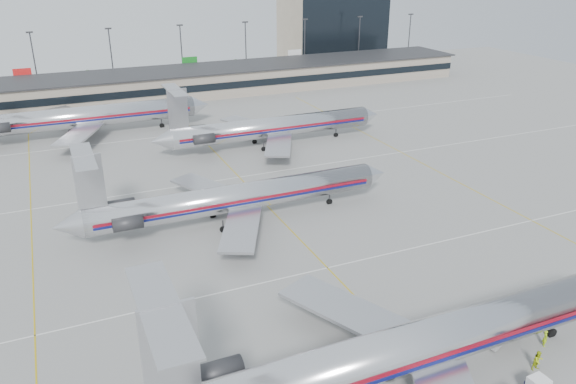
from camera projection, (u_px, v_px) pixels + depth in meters
ground at (375, 317)px, 53.77m from camera, size 260.00×260.00×0.00m
apron_markings at (327, 268)px, 62.20m from camera, size 160.00×0.15×0.02m
terminal at (160, 84)px, 135.19m from camera, size 162.00×17.00×6.25m
light_mast_row at (147, 53)px, 144.91m from camera, size 163.60×0.40×15.28m
distant_building at (332, 21)px, 179.70m from camera, size 30.00×20.00×25.00m
jet_foreground at (410, 348)px, 43.81m from camera, size 49.21×28.98×12.88m
jet_second_row at (231, 198)px, 71.59m from camera, size 44.44×26.17×11.63m
jet_third_row at (269, 127)px, 100.52m from camera, size 43.84×26.97×11.99m
jet_back_row at (81, 117)px, 105.67m from camera, size 48.02×29.54×13.13m
belt_loader at (500, 334)px, 50.31m from camera, size 4.89×2.75×2.51m
ramp_worker_near at (545, 338)px, 49.54m from camera, size 0.61×0.70×1.62m
ramp_worker_far at (538, 361)px, 46.63m from camera, size 0.93×0.75×1.83m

